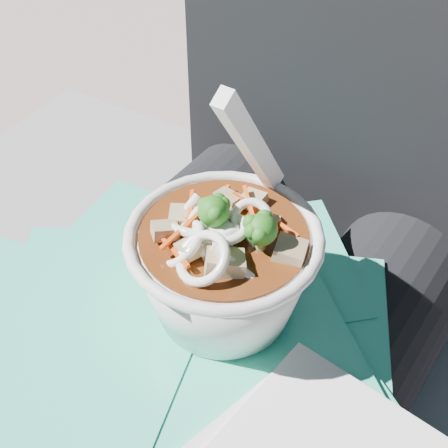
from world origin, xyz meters
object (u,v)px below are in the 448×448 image
Objects in this scene: udon_bowl at (224,262)px; person_body at (250,292)px; stone_ledge at (267,421)px; plastic_bag at (181,333)px; lap at (190,382)px.

person_body is at bearing 103.22° from udon_bowl.
stone_ledge is 2.37× the size of plastic_bag.
lap is 0.10m from person_body.
person_body is at bearing 90.00° from lap.
stone_ledge is at bearing 96.96° from udon_bowl.
lap is 2.50× the size of udon_bowl.
person_body is 5.12× the size of udon_bowl.
plastic_bag reaches higher than stone_ledge.
stone_ledge is 0.44m from udon_bowl.
stone_ledge is 0.32m from person_body.
lap reaches higher than stone_ledge.
person_body is at bearing -90.00° from stone_ledge.
udon_bowl is at bearing -83.04° from stone_ledge.
udon_bowl is at bearing 63.78° from lap.
person_body reaches higher than udon_bowl.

